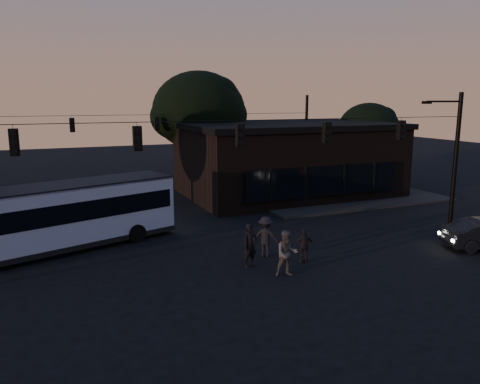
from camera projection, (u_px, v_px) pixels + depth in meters
name	position (u px, v px, depth m)	size (l,w,h in m)	color
ground	(280.00, 287.00, 18.03)	(120.00, 120.00, 0.00)	black
sidewalk_far_right	(334.00, 194.00, 35.27)	(14.00, 10.00, 0.15)	black
building	(287.00, 159.00, 35.39)	(15.40, 10.41, 5.40)	black
tree_behind	(199.00, 111.00, 38.24)	(7.60, 7.60, 9.43)	black
tree_right	(368.00, 129.00, 40.30)	(5.20, 5.20, 6.86)	black
signal_rig_near	(240.00, 160.00, 20.79)	(26.24, 0.30, 7.50)	black
signal_rig_far	(157.00, 139.00, 35.28)	(26.24, 0.30, 7.50)	black
bus	(59.00, 214.00, 22.11)	(11.52, 6.04, 3.17)	#9FAACB
pedestrian_a	(250.00, 245.00, 20.02)	(0.70, 0.46, 1.91)	black
pedestrian_b	(287.00, 254.00, 18.96)	(0.93, 0.72, 1.91)	#4A4643
pedestrian_c	(304.00, 246.00, 20.53)	(0.91, 0.38, 1.56)	black
pedestrian_d	(266.00, 237.00, 21.32)	(1.22, 0.70, 1.88)	black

